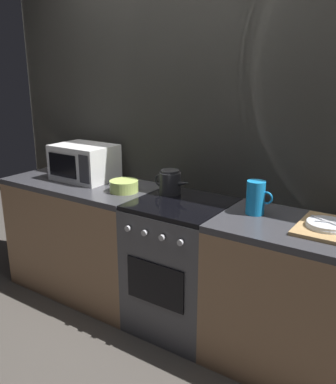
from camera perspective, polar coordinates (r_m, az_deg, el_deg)
name	(u,v)px	position (r m, az deg, el deg)	size (l,w,h in m)	color
ground_plane	(181,323)	(3.04, 1.76, -17.77)	(8.00, 8.00, 0.00)	#47423D
back_wall	(207,148)	(2.83, 5.48, 6.07)	(3.60, 0.05, 2.40)	#B2AD9E
counter_left	(85,236)	(3.33, -11.48, -6.07)	(1.20, 0.60, 0.90)	#997251
stove_unit	(181,265)	(2.81, 1.83, -10.20)	(0.60, 0.63, 0.90)	#4C4C51
counter_right	(318,307)	(2.51, 20.13, -14.77)	(1.20, 0.60, 0.90)	#997251
microwave	(84,162)	(3.21, -11.59, 4.09)	(0.46, 0.35, 0.27)	white
kettle	(170,182)	(2.79, 0.29, 1.38)	(0.28, 0.15, 0.17)	#262628
mixing_bowl	(124,186)	(2.86, -6.17, 0.82)	(0.20, 0.20, 0.08)	#B7D166
pitcher	(256,198)	(2.45, 12.15, -0.77)	(0.16, 0.11, 0.20)	#198CD8
dish_pile	(328,227)	(2.34, 21.37, -4.51)	(0.30, 0.40, 0.06)	tan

